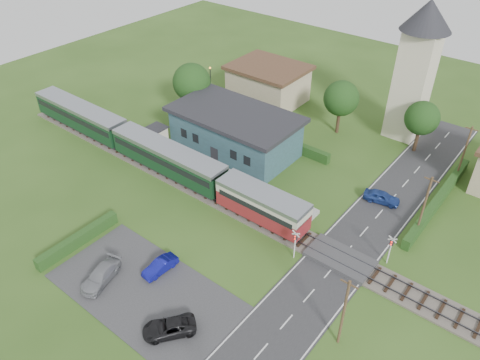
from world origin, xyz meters
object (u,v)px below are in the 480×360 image
Objects in this scene: car_park_silver at (101,275)px; car_park_dark at (169,327)px; house_west at (268,83)px; car_park_blue at (160,266)px; equipment_hut at (157,136)px; crossing_signal_near at (295,241)px; pedestrian_near at (254,184)px; church_tower at (418,61)px; pedestrian_far at (162,140)px; car_on_road at (382,197)px; station_building at (235,131)px; crossing_signal_far at (391,246)px; train at (149,149)px.

car_park_silver is 1.05× the size of car_park_dark.
car_park_silver is at bearing -76.08° from house_west.
house_west is 39.82m from car_park_silver.
equipment_hut is at bearing 141.33° from car_park_blue.
pedestrian_near is (-9.00, 5.66, -0.87)m from crossing_signal_near.
car_park_dark is at bearing 126.37° from pedestrian_near.
car_park_dark is 2.59× the size of pedestrian_near.
pedestrian_near is (-7.60, -22.74, -8.95)m from church_tower.
church_tower reaches higher than pedestrian_far.
crossing_signal_near reaches higher than car_on_road.
car_on_road is at bearing 15.13° from equipment_hut.
station_building is 9.47m from pedestrian_near.
car_park_dark is at bearing -120.86° from pedestrian_far.
station_building is at bearing 85.36° from car_park_silver.
church_tower is at bearing 124.94° from car_park_dark.
car_park_blue is 2.15× the size of pedestrian_near.
car_park_dark is at bearing 155.54° from car_on_road.
pedestrian_far is (-7.30, -5.66, -1.28)m from station_building.
car_on_road is (19.23, 1.57, -1.99)m from station_building.
pedestrian_near is (-0.45, 14.76, 0.61)m from car_park_blue.
car_park_silver is (4.57, -24.60, -1.96)m from station_building.
crossing_signal_far is 21.06m from car_park_blue.
train is 29.60m from crossing_signal_far.
station_building is 4.88× the size of crossing_signal_near.
church_tower reaches higher than car_park_blue.
pedestrian_far is (-14.70, 0.07, 0.14)m from pedestrian_near.
car_park_dark is (-3.15, -13.25, -1.47)m from crossing_signal_near.
car_on_road is 24.83m from car_park_blue.
pedestrian_far reaches higher than pedestrian_near.
car_park_dark is (19.16, -15.65, -1.51)m from train.
car_park_blue is (15.84, -14.70, -1.09)m from equipment_hut.
pedestrian_near is at bearing 0.21° from equipment_hut.
crossing_signal_far reaches higher than car_on_road.
equipment_hut is 28.23m from car_on_road.
pedestrian_far is (-1.39, 3.33, -0.76)m from train.
train is at bearing -92.26° from house_west.
car_park_dark is (21.25, -18.85, -1.08)m from equipment_hut.
car_park_blue is at bearing 36.27° from car_park_silver.
station_building reaches higher than equipment_hut.
car_park_silver is at bearing -136.60° from crossing_signal_far.
train is 17.99m from car_park_blue.
station_building is 28.06m from car_park_dark.
church_tower reaches higher than car_park_silver.
pedestrian_near is at bearing -78.41° from pedestrian_far.
house_west is at bearing 144.23° from crossing_signal_far.
house_west is at bearing 87.74° from train.
station_building is at bearing 155.61° from car_park_dark.
station_building is at bearing -131.41° from church_tower.
crossing_signal_far is 16.25m from pedestrian_near.
church_tower is (15.00, 17.01, 7.53)m from station_building.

